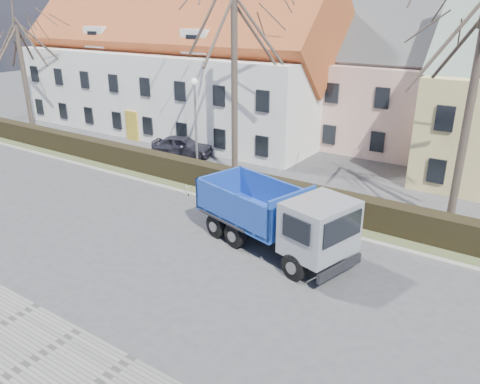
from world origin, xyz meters
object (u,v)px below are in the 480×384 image
Objects in this scene: streetlight at (196,129)px; cart_frame at (186,189)px; dump_truck at (268,214)px; parked_car_a at (182,146)px.

streetlight is 3.76m from cart_frame.
dump_truck is at bearing -21.29° from cart_frame.
dump_truck is 9.37m from streetlight.
dump_truck is at bearing -143.22° from parked_car_a.
streetlight is 5.09m from parked_car_a.
parked_car_a is (-4.72, 5.30, 0.41)m from cart_frame.
parked_car_a is at bearing 141.44° from streetlight.
streetlight is at bearing 114.95° from cart_frame.
dump_truck is at bearing -32.90° from streetlight.
cart_frame is (1.14, -2.44, -2.62)m from streetlight.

